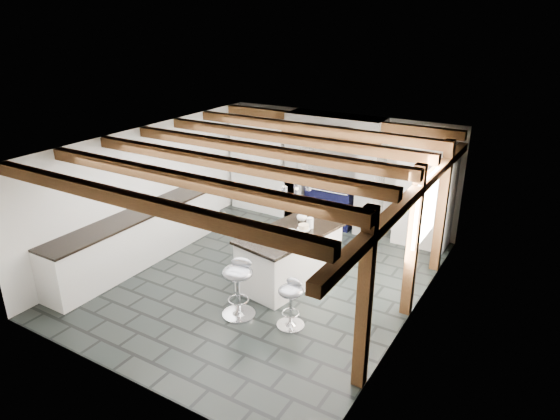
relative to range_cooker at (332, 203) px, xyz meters
The scene contains 6 objects.
ground 2.72m from the range_cooker, 90.00° to the right, with size 6.00×6.00×0.00m, color black.
room_shell 1.52m from the range_cooker, 115.80° to the right, with size 6.00×6.03×6.00m.
range_cooker is the anchor object (origin of this frame).
kitchen_island 2.58m from the range_cooker, 79.89° to the right, with size 1.24×1.93×1.19m.
bar_stool_near 3.84m from the range_cooker, 72.98° to the right, with size 0.40×0.40×0.74m.
bar_stool_far 3.85m from the range_cooker, 85.12° to the right, with size 0.57×0.57×0.91m.
Camera 1 is at (4.10, -6.24, 4.19)m, focal length 32.00 mm.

